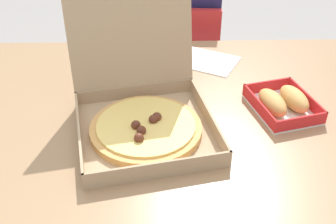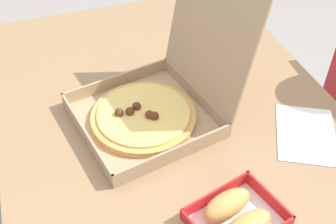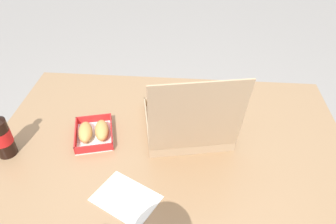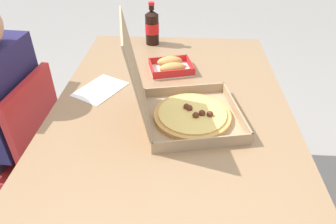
% 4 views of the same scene
% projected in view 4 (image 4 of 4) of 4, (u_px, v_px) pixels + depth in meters
% --- Properties ---
extents(dining_table, '(1.43, 0.93, 0.75)m').
position_uv_depth(dining_table, '(171.00, 124.00, 1.25)').
color(dining_table, '#997551').
rests_on(dining_table, ground_plane).
extents(chair, '(0.43, 0.43, 0.83)m').
position_uv_depth(chair, '(20.00, 147.00, 1.44)').
color(chair, red).
rests_on(chair, ground_plane).
extents(pizza_box_open, '(0.41, 0.46, 0.38)m').
position_uv_depth(pizza_box_open, '(183.00, 108.00, 1.12)').
color(pizza_box_open, tan).
rests_on(pizza_box_open, dining_table).
extents(bread_side_box, '(0.19, 0.22, 0.06)m').
position_uv_depth(bread_side_box, '(171.00, 66.00, 1.45)').
color(bread_side_box, white).
rests_on(bread_side_box, dining_table).
extents(cola_bottle, '(0.07, 0.07, 0.22)m').
position_uv_depth(cola_bottle, '(152.00, 27.00, 1.67)').
color(cola_bottle, black).
rests_on(cola_bottle, dining_table).
extents(paper_menu, '(0.26, 0.23, 0.00)m').
position_uv_depth(paper_menu, '(100.00, 89.00, 1.32)').
color(paper_menu, white).
rests_on(paper_menu, dining_table).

